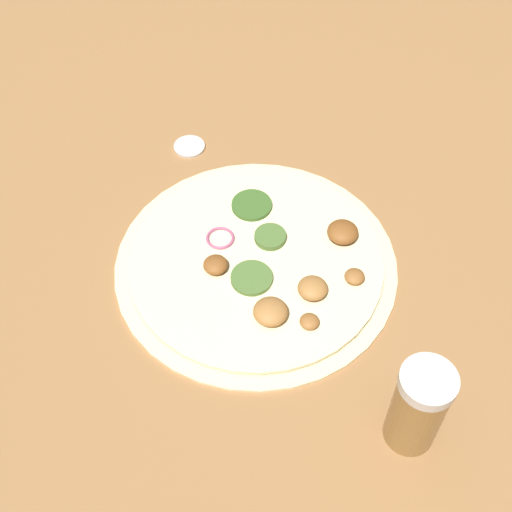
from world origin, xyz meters
The scene contains 4 objects.
ground_plane centered at (0.00, 0.00, 0.00)m, with size 3.00×3.00×0.00m, color olive.
pizza centered at (0.00, 0.00, 0.01)m, with size 0.31×0.31×0.03m.
spice_jar centered at (-0.17, -0.18, 0.05)m, with size 0.05×0.05×0.11m.
loose_cap centered at (0.17, 0.12, 0.00)m, with size 0.04×0.04×0.01m.
Camera 1 is at (-0.47, -0.08, 0.63)m, focal length 50.00 mm.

